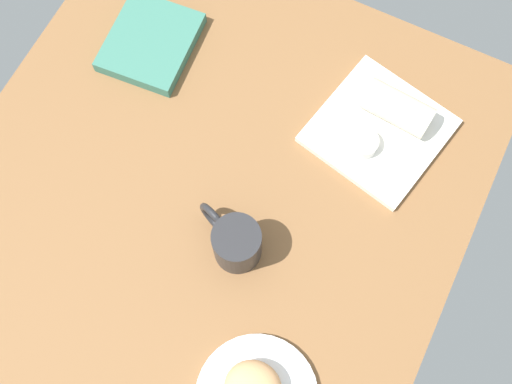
{
  "coord_description": "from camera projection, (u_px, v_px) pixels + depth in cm",
  "views": [
    {
      "loc": [
        23.06,
        23.65,
        112.11
      ],
      "look_at": [
        -8.98,
        7.82,
        7.0
      ],
      "focal_mm": 44.63,
      "sensor_mm": 36.0,
      "label": 1
    }
  ],
  "objects": [
    {
      "name": "dining_table",
      "position": [
        195.0,
        225.0,
        1.14
      ],
      "size": [
        110.0,
        90.0,
        4.0
      ],
      "primitive_type": "cube",
      "color": "brown",
      "rests_on": "ground"
    },
    {
      "name": "square_plate",
      "position": [
        379.0,
        131.0,
        1.17
      ],
      "size": [
        26.26,
        26.26,
        1.6
      ],
      "primitive_type": "cube",
      "rotation": [
        0.0,
        0.0,
        -0.22
      ],
      "color": "white",
      "rests_on": "dining_table"
    },
    {
      "name": "sauce_cup",
      "position": [
        362.0,
        143.0,
        1.14
      ],
      "size": [
        5.62,
        5.62,
        2.75
      ],
      "color": "silver",
      "rests_on": "square_plate"
    },
    {
      "name": "breakfast_wrap",
      "position": [
        397.0,
        108.0,
        1.14
      ],
      "size": [
        7.04,
        13.04,
        5.99
      ],
      "primitive_type": "cylinder",
      "rotation": [
        1.57,
        0.0,
        6.2
      ],
      "color": "beige",
      "rests_on": "square_plate"
    },
    {
      "name": "book_stack",
      "position": [
        151.0,
        42.0,
        1.23
      ],
      "size": [
        19.4,
        17.13,
        2.63
      ],
      "color": "#387260",
      "rests_on": "dining_table"
    },
    {
      "name": "coffee_mug",
      "position": [
        235.0,
        242.0,
        1.06
      ],
      "size": [
        8.25,
        12.96,
        9.75
      ],
      "color": "#262628",
      "rests_on": "dining_table"
    }
  ]
}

